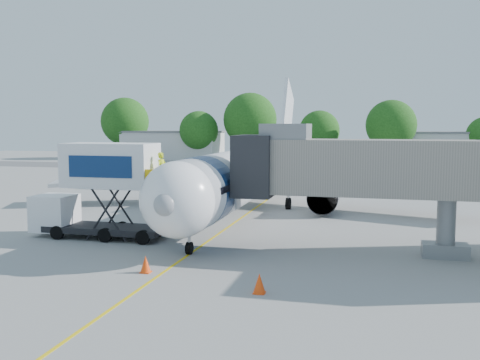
% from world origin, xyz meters
% --- Properties ---
extents(ground, '(160.00, 160.00, 0.00)m').
position_xyz_m(ground, '(0.00, 0.00, 0.00)').
color(ground, gray).
rests_on(ground, ground).
extents(guidance_line, '(0.15, 70.00, 0.01)m').
position_xyz_m(guidance_line, '(0.00, 0.00, 0.01)').
color(guidance_line, yellow).
rests_on(guidance_line, ground).
extents(taxiway_strip, '(120.00, 10.00, 0.01)m').
position_xyz_m(taxiway_strip, '(0.00, 42.00, 0.00)').
color(taxiway_strip, '#59595B').
rests_on(taxiway_strip, ground).
extents(aircraft, '(34.17, 37.73, 11.35)m').
position_xyz_m(aircraft, '(0.00, 4.12, 2.95)').
color(aircraft, white).
rests_on(aircraft, ground).
extents(jet_bridge, '(13.90, 3.20, 6.60)m').
position_xyz_m(jet_bridge, '(7.99, -7.00, 4.34)').
color(jet_bridge, gray).
rests_on(jet_bridge, ground).
extents(catering_hiloader, '(8.50, 2.44, 5.50)m').
position_xyz_m(catering_hiloader, '(-6.26, -7.00, 2.76)').
color(catering_hiloader, black).
rests_on(catering_hiloader, ground).
extents(ground_tug, '(3.50, 1.94, 1.36)m').
position_xyz_m(ground_tug, '(-1.60, -16.77, 0.72)').
color(ground_tug, white).
rests_on(ground_tug, ground).
extents(safety_cone_a, '(0.50, 0.50, 0.80)m').
position_xyz_m(safety_cone_a, '(4.77, -14.76, 0.38)').
color(safety_cone_a, '#FC440D').
rests_on(safety_cone_a, ground).
extents(safety_cone_b, '(0.48, 0.48, 0.77)m').
position_xyz_m(safety_cone_b, '(-0.75, -13.16, 0.37)').
color(safety_cone_b, '#FC440D').
rests_on(safety_cone_b, ground).
extents(outbuilding_left, '(18.40, 8.40, 5.30)m').
position_xyz_m(outbuilding_left, '(-28.00, 60.00, 2.66)').
color(outbuilding_left, silver).
rests_on(outbuilding_left, ground).
extents(outbuilding_right, '(16.40, 7.40, 5.30)m').
position_xyz_m(outbuilding_right, '(22.00, 62.00, 2.66)').
color(outbuilding_right, silver).
rests_on(outbuilding_right, ground).
extents(tree_a, '(9.11, 9.11, 11.62)m').
position_xyz_m(tree_a, '(-37.63, 59.77, 7.05)').
color(tree_a, '#382314').
rests_on(tree_a, ground).
extents(tree_b, '(6.99, 6.99, 8.92)m').
position_xyz_m(tree_b, '(-21.82, 57.00, 5.41)').
color(tree_b, '#382314').
rests_on(tree_b, ground).
extents(tree_c, '(9.51, 9.51, 12.12)m').
position_xyz_m(tree_c, '(-12.71, 58.55, 7.36)').
color(tree_c, '#382314').
rests_on(tree_c, ground).
extents(tree_d, '(7.01, 7.01, 8.94)m').
position_xyz_m(tree_d, '(-0.46, 58.97, 5.42)').
color(tree_d, '#382314').
rests_on(tree_d, ground).
extents(tree_e, '(8.29, 8.29, 10.56)m').
position_xyz_m(tree_e, '(11.49, 57.51, 6.41)').
color(tree_e, '#382314').
rests_on(tree_e, ground).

